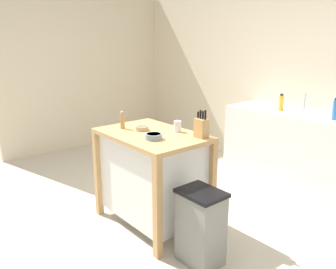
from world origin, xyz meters
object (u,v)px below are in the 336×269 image
(drinking_cup, at_px, (177,126))
(pepper_grinder, at_px, (122,120))
(bottle_dish_soap, at_px, (281,103))
(bowl_ceramic_small, at_px, (142,128))
(bottle_spray_cleaner, at_px, (335,110))
(knife_block, at_px, (201,127))
(bowl_stoneware_deep, at_px, (154,136))
(trash_bin, at_px, (201,227))
(kitchen_island, at_px, (152,174))
(sink_faucet, at_px, (304,102))

(drinking_cup, relative_size, pepper_grinder, 0.60)
(drinking_cup, relative_size, bottle_dish_soap, 0.51)
(bowl_ceramic_small, height_order, pepper_grinder, pepper_grinder)
(bowl_ceramic_small, bearing_deg, bottle_dish_soap, 81.65)
(bowl_ceramic_small, relative_size, bottle_spray_cleaner, 0.51)
(knife_block, distance_m, bottle_dish_soap, 1.67)
(bowl_stoneware_deep, xyz_separation_m, trash_bin, (0.59, 0.02, -0.63))
(bowl_stoneware_deep, bearing_deg, bottle_spray_cleaner, 72.25)
(bowl_stoneware_deep, distance_m, drinking_cup, 0.33)
(kitchen_island, relative_size, bottle_dish_soap, 5.04)
(knife_block, xyz_separation_m, bottle_dish_soap, (-0.26, 1.65, -0.00))
(bowl_stoneware_deep, distance_m, bottle_dish_soap, 2.01)
(drinking_cup, height_order, sink_faucet, sink_faucet)
(bowl_stoneware_deep, bearing_deg, pepper_grinder, -179.35)
(bowl_ceramic_small, height_order, bottle_spray_cleaner, bottle_spray_cleaner)
(drinking_cup, xyz_separation_m, sink_faucet, (0.23, 1.85, 0.05))
(bowl_stoneware_deep, relative_size, drinking_cup, 1.43)
(drinking_cup, height_order, bottle_spray_cleaner, bottle_spray_cleaner)
(knife_block, height_order, drinking_cup, knife_block)
(kitchen_island, relative_size, pepper_grinder, 5.93)
(kitchen_island, distance_m, bottle_dish_soap, 1.97)
(kitchen_island, distance_m, pepper_grinder, 0.59)
(knife_block, xyz_separation_m, sink_faucet, (-0.05, 1.82, 0.01))
(knife_block, xyz_separation_m, bowl_ceramic_small, (-0.54, -0.26, -0.07))
(sink_faucet, bearing_deg, bottle_spray_cleaner, -21.76)
(kitchen_island, xyz_separation_m, trash_bin, (0.76, -0.09, -0.20))
(knife_block, relative_size, trash_bin, 0.40)
(bottle_spray_cleaner, bearing_deg, bowl_ceramic_small, -116.74)
(sink_faucet, xyz_separation_m, bottle_dish_soap, (-0.21, -0.17, -0.01))
(kitchen_island, bearing_deg, bowl_ceramic_small, -176.28)
(pepper_grinder, bearing_deg, bowl_ceramic_small, 31.52)
(knife_block, distance_m, bottle_spray_cleaner, 1.69)
(drinking_cup, height_order, pepper_grinder, pepper_grinder)
(knife_block, relative_size, bowl_ceramic_small, 2.03)
(kitchen_island, height_order, bottle_spray_cleaner, bottle_spray_cleaner)
(bottle_dish_soap, bearing_deg, sink_faucet, 38.07)
(pepper_grinder, xyz_separation_m, bottle_spray_cleaner, (1.13, 2.00, 0.02))
(pepper_grinder, height_order, bottle_dish_soap, bottle_dish_soap)
(bowl_ceramic_small, bearing_deg, pepper_grinder, -148.48)
(bowl_stoneware_deep, relative_size, trash_bin, 0.24)
(pepper_grinder, bearing_deg, drinking_cup, 37.28)
(bowl_ceramic_small, xyz_separation_m, bottle_spray_cleaner, (0.95, 1.89, 0.08))
(knife_block, height_order, sink_faucet, knife_block)
(trash_bin, bearing_deg, bottle_spray_cleaner, 88.46)
(bowl_ceramic_small, distance_m, bottle_spray_cleaner, 2.12)
(bowl_stoneware_deep, distance_m, trash_bin, 0.86)
(drinking_cup, bearing_deg, kitchen_island, -119.48)
(bottle_dish_soap, bearing_deg, trash_bin, -72.72)
(knife_block, height_order, bottle_dish_soap, knife_block)
(bowl_ceramic_small, distance_m, sink_faucet, 2.14)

